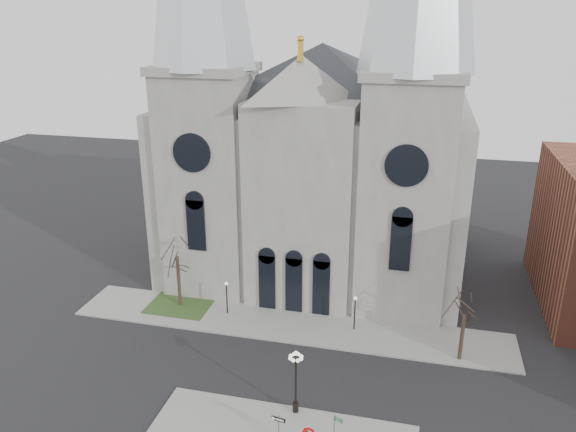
# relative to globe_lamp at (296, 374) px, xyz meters

# --- Properties ---
(ground) EXTENTS (160.00, 160.00, 0.00)m
(ground) POSITION_rel_globe_lamp_xyz_m (-3.37, 0.50, -3.27)
(ground) COLOR black
(ground) RESTS_ON ground
(sidewalk_far) EXTENTS (40.00, 6.00, 0.14)m
(sidewalk_far) POSITION_rel_globe_lamp_xyz_m (-3.37, 11.50, -3.20)
(sidewalk_far) COLOR gray
(sidewalk_far) RESTS_ON ground
(grass_patch) EXTENTS (6.00, 5.00, 0.18)m
(grass_patch) POSITION_rel_globe_lamp_xyz_m (-14.37, 12.50, -3.18)
(grass_patch) COLOR #344B20
(grass_patch) RESTS_ON ground
(cathedral) EXTENTS (33.00, 26.66, 54.00)m
(cathedral) POSITION_rel_globe_lamp_xyz_m (-3.37, 23.36, 15.21)
(cathedral) COLOR gray
(cathedral) RESTS_ON ground
(tree_left) EXTENTS (3.20, 3.20, 7.50)m
(tree_left) POSITION_rel_globe_lamp_xyz_m (-14.37, 12.50, 2.31)
(tree_left) COLOR #2C2319
(tree_left) RESTS_ON ground
(tree_right) EXTENTS (3.20, 3.20, 6.00)m
(tree_right) POSITION_rel_globe_lamp_xyz_m (11.63, 9.50, 1.19)
(tree_right) COLOR #2C2319
(tree_right) RESTS_ON ground
(ped_lamp_left) EXTENTS (0.32, 0.32, 3.26)m
(ped_lamp_left) POSITION_rel_globe_lamp_xyz_m (-9.37, 12.00, -0.94)
(ped_lamp_left) COLOR black
(ped_lamp_left) RESTS_ON sidewalk_far
(ped_lamp_right) EXTENTS (0.32, 0.32, 3.26)m
(ped_lamp_right) POSITION_rel_globe_lamp_xyz_m (2.63, 12.00, -0.94)
(ped_lamp_right) COLOR black
(ped_lamp_right) RESTS_ON sidewalk_far
(globe_lamp) EXTENTS (1.29, 1.29, 4.99)m
(globe_lamp) POSITION_rel_globe_lamp_xyz_m (0.00, 0.00, 0.00)
(globe_lamp) COLOR black
(globe_lamp) RESTS_ON sidewalk_near
(one_way_sign) EXTENTS (0.97, 0.19, 2.22)m
(one_way_sign) POSITION_rel_globe_lamp_xyz_m (-0.36, -3.34, -1.64)
(one_way_sign) COLOR slate
(one_way_sign) RESTS_ON sidewalk_near
(street_name_sign) EXTENTS (0.63, 0.28, 2.07)m
(street_name_sign) POSITION_rel_globe_lamp_xyz_m (3.19, -2.24, -1.90)
(street_name_sign) COLOR slate
(street_name_sign) RESTS_ON sidewalk_near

